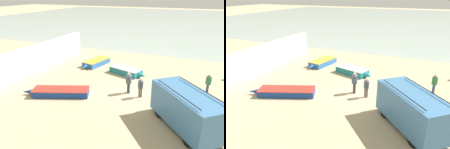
% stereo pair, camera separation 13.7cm
% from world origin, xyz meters
% --- Properties ---
extents(ground_plane, '(200.00, 200.00, 0.00)m').
position_xyz_m(ground_plane, '(0.00, 0.00, 0.00)').
color(ground_plane, tan).
extents(sea_water, '(120.00, 80.00, 0.01)m').
position_xyz_m(sea_water, '(0.00, 52.00, 0.00)').
color(sea_water, '#99A89E').
rests_on(sea_water, ground_plane).
extents(harbor_wall, '(0.50, 16.96, 2.78)m').
position_xyz_m(harbor_wall, '(-11.05, 1.00, 1.39)').
color(harbor_wall, silver).
rests_on(harbor_wall, ground_plane).
extents(parked_van, '(4.95, 5.20, 2.50)m').
position_xyz_m(parked_van, '(4.37, -3.36, 1.30)').
color(parked_van, teal).
rests_on(parked_van, ground_plane).
extents(fishing_rowboat_0, '(4.05, 2.29, 0.65)m').
position_xyz_m(fishing_rowboat_0, '(-2.02, 3.98, 0.32)').
color(fishing_rowboat_0, '#1E757F').
rests_on(fishing_rowboat_0, ground_plane).
extents(fishing_rowboat_1, '(2.21, 4.15, 0.61)m').
position_xyz_m(fishing_rowboat_1, '(-6.29, 5.34, 0.30)').
color(fishing_rowboat_1, '#2D66AD').
rests_on(fishing_rowboat_1, ground_plane).
extents(fishing_rowboat_2, '(5.41, 2.99, 0.55)m').
position_xyz_m(fishing_rowboat_2, '(-5.49, -2.72, 0.27)').
color(fishing_rowboat_2, navy).
rests_on(fishing_rowboat_2, ground_plane).
extents(fisherman_0, '(0.42, 0.42, 1.61)m').
position_xyz_m(fisherman_0, '(0.68, -0.48, 0.96)').
color(fisherman_0, '#5B564C').
rests_on(fisherman_0, ground_plane).
extents(fisherman_1, '(0.47, 0.47, 1.80)m').
position_xyz_m(fisherman_1, '(-0.44, -0.11, 1.07)').
color(fisherman_1, '#38383D').
rests_on(fisherman_1, ground_plane).
extents(fisherman_3, '(0.44, 0.44, 1.66)m').
position_xyz_m(fisherman_3, '(5.57, 2.41, 0.99)').
color(fisherman_3, navy).
rests_on(fisherman_3, ground_plane).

